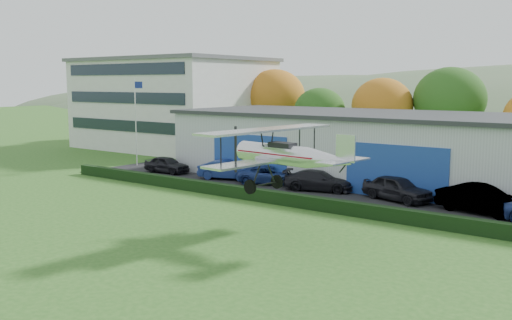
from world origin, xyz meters
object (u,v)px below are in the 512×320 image
Objects in this scene: hangar at (428,150)px; car_1 at (227,170)px; flagpole at (136,114)px; car_2 at (271,175)px; car_3 at (319,181)px; biplane at (284,153)px; car_5 at (481,199)px; office_block at (174,103)px; car_0 at (167,164)px; car_4 at (397,188)px.

hangar reaches higher than car_1.
flagpole is 1.65× the size of car_2.
hangar reaches higher than car_3.
hangar is at bearing 94.11° from biplane.
car_5 reaches higher than car_1.
car_2 is (23.39, -13.49, -4.49)m from office_block.
flagpole is 26.75m from biplane.
car_0 is 0.91× the size of car_1.
flagpole is 30.86m from car_5.
office_block is 2.57× the size of flagpole.
car_0 is 25.42m from car_5.
flagpole reaches higher than car_4.
office_block reaches higher than biplane.
car_1 is at bearing -87.77° from car_0.
car_3 is at bearing -26.28° from office_block.
biplane is (18.80, -10.46, 3.45)m from car_0.
car_5 is at bearing -19.94° from office_block.
car_3 is at bearing -107.87° from car_1.
biplane reaches higher than car_2.
biplane is (12.63, -11.00, 3.40)m from car_1.
hangar is 8.23× the size of car_3.
office_block reaches higher than car_3.
car_1 is 0.53× the size of biplane.
car_3 is at bearing 118.81° from biplane.
car_1 is at bearing 107.63° from car_4.
car_1 is 0.96× the size of car_4.
office_block is 4.25× the size of car_2.
car_1 reaches higher than car_0.
hangar is 4.70× the size of biplane.
car_1 is 8.15m from car_3.
car_4 is 11.87m from biplane.
biplane reaches higher than car_4.
office_block reaches higher than car_0.
car_3 reaches higher than car_2.
car_1 reaches higher than car_2.
hangar is 8.39× the size of car_2.
car_3 is 11.11m from car_5.
biplane reaches higher than car_1.
flagpole is at bearing 99.11° from car_5.
car_5 is (5.35, -0.51, 0.03)m from car_4.
hangar is 1.97× the size of office_block.
car_0 is at bearing 75.71° from car_1.
car_1 is (19.46, -13.84, -4.41)m from office_block.
car_1 is 0.92× the size of car_3.
office_block is (-33.00, 7.02, 2.56)m from hangar.
car_3 is (8.15, 0.21, -0.03)m from car_1.
office_block is 4.53× the size of car_1.
car_3 is (14.32, 0.76, 0.01)m from car_0.
flagpole is at bearing 72.27° from car_3.
car_3 is (19.49, -0.63, -4.02)m from flagpole.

